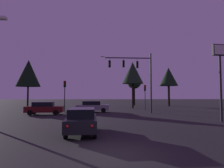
{
  "coord_description": "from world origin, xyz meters",
  "views": [
    {
      "loc": [
        -0.28,
        -7.72,
        2.31
      ],
      "look_at": [
        0.87,
        17.5,
        3.75
      ],
      "focal_mm": 31.63,
      "sensor_mm": 36.0,
      "label": 1
    }
  ],
  "objects_px": {
    "traffic_light_corner_left": "(65,90)",
    "car_nearside_lane": "(82,120)",
    "traffic_light_corner_right": "(145,92)",
    "car_crossing_left": "(44,108)",
    "tree_center_horizon": "(134,82)",
    "tree_behind_sign": "(133,73)",
    "tree_left_far": "(169,77)",
    "car_crossing_right": "(92,106)",
    "store_sign_illuminated": "(220,65)",
    "tree_right_cluster": "(28,73)",
    "traffic_signal_mast_arm": "(136,71)"
  },
  "relations": [
    {
      "from": "car_crossing_left",
      "to": "car_crossing_right",
      "type": "relative_size",
      "value": 1.0
    },
    {
      "from": "store_sign_illuminated",
      "to": "tree_right_cluster",
      "type": "relative_size",
      "value": 0.74
    },
    {
      "from": "traffic_light_corner_right",
      "to": "car_crossing_right",
      "type": "relative_size",
      "value": 0.87
    },
    {
      "from": "store_sign_illuminated",
      "to": "tree_center_horizon",
      "type": "height_order",
      "value": "tree_center_horizon"
    },
    {
      "from": "tree_behind_sign",
      "to": "tree_left_far",
      "type": "height_order",
      "value": "tree_left_far"
    },
    {
      "from": "car_nearside_lane",
      "to": "tree_left_far",
      "type": "distance_m",
      "value": 34.33
    },
    {
      "from": "traffic_light_corner_right",
      "to": "car_nearside_lane",
      "type": "distance_m",
      "value": 19.71
    },
    {
      "from": "traffic_light_corner_left",
      "to": "tree_right_cluster",
      "type": "xyz_separation_m",
      "value": [
        -8.94,
        10.2,
        3.46
      ]
    },
    {
      "from": "tree_right_cluster",
      "to": "traffic_light_corner_right",
      "type": "bearing_deg",
      "value": -21.71
    },
    {
      "from": "traffic_light_corner_left",
      "to": "store_sign_illuminated",
      "type": "distance_m",
      "value": 19.59
    },
    {
      "from": "car_crossing_right",
      "to": "tree_right_cluster",
      "type": "distance_m",
      "value": 18.16
    },
    {
      "from": "tree_center_horizon",
      "to": "store_sign_illuminated",
      "type": "bearing_deg",
      "value": -83.74
    },
    {
      "from": "car_crossing_right",
      "to": "car_crossing_left",
      "type": "bearing_deg",
      "value": -149.35
    },
    {
      "from": "traffic_light_corner_right",
      "to": "car_crossing_left",
      "type": "relative_size",
      "value": 0.87
    },
    {
      "from": "tree_left_far",
      "to": "tree_right_cluster",
      "type": "distance_m",
      "value": 28.93
    },
    {
      "from": "traffic_light_corner_left",
      "to": "car_crossing_left",
      "type": "xyz_separation_m",
      "value": [
        -1.52,
        -4.43,
        -2.29
      ]
    },
    {
      "from": "traffic_signal_mast_arm",
      "to": "store_sign_illuminated",
      "type": "xyz_separation_m",
      "value": [
        6.05,
        -8.55,
        -0.44
      ]
    },
    {
      "from": "tree_right_cluster",
      "to": "tree_center_horizon",
      "type": "bearing_deg",
      "value": 16.92
    },
    {
      "from": "car_crossing_right",
      "to": "tree_center_horizon",
      "type": "relative_size",
      "value": 0.63
    },
    {
      "from": "tree_behind_sign",
      "to": "tree_left_far",
      "type": "xyz_separation_m",
      "value": [
        8.98,
        7.19,
        -0.01
      ]
    },
    {
      "from": "tree_behind_sign",
      "to": "tree_left_far",
      "type": "distance_m",
      "value": 11.5
    },
    {
      "from": "car_nearside_lane",
      "to": "tree_center_horizon",
      "type": "xyz_separation_m",
      "value": [
        8.46,
        32.88,
        4.63
      ]
    },
    {
      "from": "traffic_light_corner_left",
      "to": "tree_center_horizon",
      "type": "height_order",
      "value": "tree_center_horizon"
    },
    {
      "from": "traffic_light_corner_right",
      "to": "store_sign_illuminated",
      "type": "distance_m",
      "value": 14.13
    },
    {
      "from": "car_crossing_right",
      "to": "tree_left_far",
      "type": "bearing_deg",
      "value": 43.88
    },
    {
      "from": "traffic_signal_mast_arm",
      "to": "traffic_light_corner_right",
      "type": "relative_size",
      "value": 2.0
    },
    {
      "from": "traffic_light_corner_left",
      "to": "car_crossing_right",
      "type": "distance_m",
      "value": 4.75
    },
    {
      "from": "traffic_light_corner_left",
      "to": "tree_behind_sign",
      "type": "bearing_deg",
      "value": 32.25
    },
    {
      "from": "tree_left_far",
      "to": "tree_center_horizon",
      "type": "relative_size",
      "value": 1.17
    },
    {
      "from": "tree_center_horizon",
      "to": "tree_right_cluster",
      "type": "xyz_separation_m",
      "value": [
        -21.56,
        -6.56,
        1.12
      ]
    },
    {
      "from": "traffic_light_corner_left",
      "to": "car_nearside_lane",
      "type": "relative_size",
      "value": 0.96
    },
    {
      "from": "traffic_signal_mast_arm",
      "to": "tree_center_horizon",
      "type": "height_order",
      "value": "traffic_signal_mast_arm"
    },
    {
      "from": "tree_center_horizon",
      "to": "tree_right_cluster",
      "type": "distance_m",
      "value": 22.56
    },
    {
      "from": "traffic_light_corner_right",
      "to": "car_crossing_left",
      "type": "bearing_deg",
      "value": -154.78
    },
    {
      "from": "car_nearside_lane",
      "to": "store_sign_illuminated",
      "type": "bearing_deg",
      "value": 21.64
    },
    {
      "from": "traffic_signal_mast_arm",
      "to": "car_nearside_lane",
      "type": "height_order",
      "value": "traffic_signal_mast_arm"
    },
    {
      "from": "tree_behind_sign",
      "to": "tree_right_cluster",
      "type": "distance_m",
      "value": 20.0
    },
    {
      "from": "car_nearside_lane",
      "to": "store_sign_illuminated",
      "type": "distance_m",
      "value": 13.12
    },
    {
      "from": "traffic_light_corner_right",
      "to": "car_crossing_left",
      "type": "distance_m",
      "value": 14.99
    },
    {
      "from": "traffic_signal_mast_arm",
      "to": "traffic_light_corner_left",
      "type": "xyz_separation_m",
      "value": [
        -9.67,
        2.98,
        -2.34
      ]
    },
    {
      "from": "tree_center_horizon",
      "to": "tree_right_cluster",
      "type": "height_order",
      "value": "tree_right_cluster"
    },
    {
      "from": "tree_right_cluster",
      "to": "store_sign_illuminated",
      "type": "bearing_deg",
      "value": -41.39
    },
    {
      "from": "traffic_signal_mast_arm",
      "to": "traffic_light_corner_right",
      "type": "xyz_separation_m",
      "value": [
        2.25,
        4.88,
        -2.66
      ]
    },
    {
      "from": "store_sign_illuminated",
      "to": "tree_right_cluster",
      "type": "bearing_deg",
      "value": 138.61
    },
    {
      "from": "store_sign_illuminated",
      "to": "car_nearside_lane",
      "type": "bearing_deg",
      "value": -158.36
    },
    {
      "from": "traffic_light_corner_left",
      "to": "tree_behind_sign",
      "type": "distance_m",
      "value": 13.12
    },
    {
      "from": "traffic_signal_mast_arm",
      "to": "car_crossing_left",
      "type": "relative_size",
      "value": 1.74
    },
    {
      "from": "car_nearside_lane",
      "to": "traffic_light_corner_left",
      "type": "bearing_deg",
      "value": 104.47
    },
    {
      "from": "traffic_light_corner_right",
      "to": "tree_center_horizon",
      "type": "xyz_separation_m",
      "value": [
        0.69,
        14.86,
        2.66
      ]
    },
    {
      "from": "traffic_light_corner_right",
      "to": "tree_left_far",
      "type": "bearing_deg",
      "value": 57.08
    }
  ]
}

